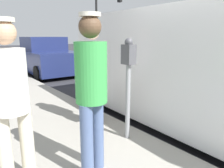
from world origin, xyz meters
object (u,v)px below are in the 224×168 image
object	(u,v)px
pedestrian_in_green	(91,86)
traffic_light_corner	(106,11)
pedestrian_in_gray	(93,69)
parking_meter_near	(128,72)
parked_sedan_behind	(45,57)
pedestrian_in_white	(11,96)
parked_van	(195,66)

from	to	relation	value
pedestrian_in_green	traffic_light_corner	size ratio (longest dim) A/B	0.34
pedestrian_in_gray	traffic_light_corner	world-z (taller)	traffic_light_corner
parking_meter_near	parked_sedan_behind	distance (m)	7.50
pedestrian_in_green	traffic_light_corner	distance (m)	14.61
pedestrian_in_white	parking_meter_near	bearing A→B (deg)	-176.33
pedestrian_in_green	parked_sedan_behind	xyz separation A→B (m)	(-2.39, -7.72, -0.43)
pedestrian_in_white	parked_van	bearing A→B (deg)	178.84
parking_meter_near	pedestrian_in_white	size ratio (longest dim) A/B	0.89
traffic_light_corner	parking_meter_near	bearing A→B (deg)	55.11
parked_sedan_behind	traffic_light_corner	xyz separation A→B (m)	(-6.27, -3.81, 2.77)
parking_meter_near	traffic_light_corner	world-z (taller)	traffic_light_corner
parking_meter_near	pedestrian_in_green	distance (m)	0.96
parking_meter_near	parked_sedan_behind	world-z (taller)	parking_meter_near
parked_van	parked_sedan_behind	size ratio (longest dim) A/B	1.17
parking_meter_near	pedestrian_in_green	world-z (taller)	pedestrian_in_green
pedestrian_in_white	pedestrian_in_green	world-z (taller)	pedestrian_in_green
parking_meter_near	parked_van	size ratio (longest dim) A/B	0.29
pedestrian_in_white	parked_sedan_behind	size ratio (longest dim) A/B	0.38
pedestrian_in_green	parked_sedan_behind	bearing A→B (deg)	-107.17
parking_meter_near	parked_van	world-z (taller)	parked_van
pedestrian_in_green	parked_van	bearing A→B (deg)	-174.74
pedestrian_in_gray	parked_sedan_behind	size ratio (longest dim) A/B	0.39
parked_sedan_behind	parking_meter_near	bearing A→B (deg)	78.39
parking_meter_near	parked_van	bearing A→B (deg)	173.65
pedestrian_in_green	traffic_light_corner	xyz separation A→B (m)	(-8.66, -11.54, 2.34)
parked_sedan_behind	pedestrian_in_white	bearing A→B (deg)	67.22
parked_sedan_behind	traffic_light_corner	size ratio (longest dim) A/B	0.86
parked_van	pedestrian_in_white	bearing A→B (deg)	-1.16
pedestrian_in_gray	parked_van	world-z (taller)	parked_van
pedestrian_in_gray	parked_sedan_behind	bearing A→B (deg)	-103.75
parked_van	parked_sedan_behind	xyz separation A→B (m)	(-0.01, -7.50, -0.41)
parked_sedan_behind	parked_van	bearing A→B (deg)	89.94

